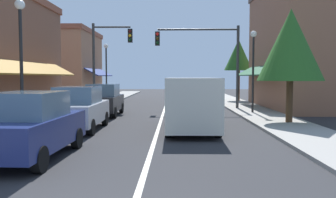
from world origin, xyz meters
TOP-DOWN VIEW (x-y plane):
  - ground_plane at (0.00, 18.00)m, footprint 80.00×80.00m
  - sidewalk_left at (-5.50, 18.00)m, footprint 2.60×56.00m
  - sidewalk_right at (5.50, 18.00)m, footprint 2.60×56.00m
  - lane_center_stripe at (0.00, 18.00)m, footprint 0.14×52.00m
  - storefront_right_block at (9.09, 20.00)m, footprint 5.90×10.20m
  - storefront_far_left at (-9.31, 28.00)m, footprint 6.35×8.20m
  - parked_car_nearest_left at (-3.09, 5.08)m, footprint 1.87×4.14m
  - parked_car_second_left at (-3.19, 10.04)m, footprint 1.82×4.12m
  - parked_car_third_left at (-3.27, 15.36)m, footprint 1.83×4.13m
  - van_in_lane at (1.33, 10.02)m, footprint 2.02×5.19m
  - traffic_signal_mast_arm at (2.86, 18.91)m, footprint 5.47×0.50m
  - traffic_signal_left_corner at (-3.94, 19.59)m, footprint 2.75×0.50m
  - street_lamp_left_near at (-4.88, 8.65)m, footprint 0.36×0.36m
  - street_lamp_right_mid at (5.19, 16.24)m, footprint 0.36×0.36m
  - street_lamp_left_far at (-4.93, 24.63)m, footprint 0.36×0.36m
  - tree_right_near at (5.86, 11.85)m, footprint 2.91×2.91m
  - tree_right_far at (6.25, 26.72)m, footprint 2.45×2.45m

SIDE VIEW (x-z plane):
  - ground_plane at x=0.00m, z-range 0.00..0.00m
  - lane_center_stripe at x=0.00m, z-range 0.00..0.01m
  - sidewalk_left at x=-5.50m, z-range 0.00..0.12m
  - sidewalk_right at x=5.50m, z-range 0.00..0.12m
  - parked_car_nearest_left at x=-3.09m, z-range -0.01..1.76m
  - parked_car_second_left at x=-3.19m, z-range -0.01..1.76m
  - parked_car_third_left at x=-3.27m, z-range -0.01..1.76m
  - van_in_lane at x=1.33m, z-range 0.09..2.21m
  - storefront_far_left at x=-9.31m, z-range 0.01..6.42m
  - street_lamp_right_mid at x=5.19m, z-range 0.83..5.62m
  - street_lamp_left_far at x=-4.93m, z-range 0.84..5.69m
  - street_lamp_left_near at x=-4.88m, z-range 0.84..5.77m
  - tree_right_near at x=5.86m, z-range 0.97..6.16m
  - traffic_signal_left_corner at x=-3.94m, z-range 0.88..6.64m
  - traffic_signal_mast_arm at x=2.86m, z-range 1.04..6.53m
  - tree_right_far at x=6.25m, z-range 1.33..6.77m
  - storefront_right_block at x=9.09m, z-range 0.00..8.53m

